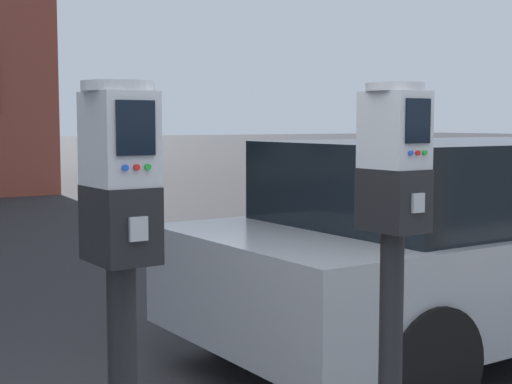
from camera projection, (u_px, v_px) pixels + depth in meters
name	position (u px, v px, depth m)	size (l,w,h in m)	color
parking_meter_near_kerb	(121.00, 241.00, 2.27)	(0.23, 0.26, 1.53)	black
parking_meter_twin_adjacent	(393.00, 214.00, 2.82)	(0.23, 0.26, 1.55)	black
parked_car_grey_estate	(486.00, 238.00, 5.26)	(4.50, 2.02, 1.42)	gray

